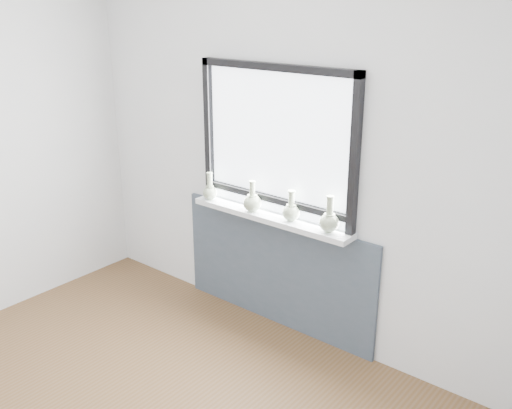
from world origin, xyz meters
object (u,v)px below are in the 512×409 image
Objects in this scene: vase_a at (210,191)px; windowsill at (270,217)px; vase_c at (291,211)px; vase_d at (329,220)px; vase_b at (252,202)px.

windowsill is at bearing 2.96° from vase_a.
windowsill is 0.20m from vase_c.
vase_c reaches higher than vase_a.
windowsill is 0.57m from vase_a.
vase_d reaches higher than windowsill.
vase_a is at bearing -177.04° from windowsill.
vase_b is 0.33m from vase_c.
vase_a is 1.06m from vase_d.
vase_b is 1.05× the size of vase_c.
vase_d is at bearing -0.68° from windowsill.
vase_a is 0.98× the size of vase_c.
vase_b is (-0.14, -0.03, 0.09)m from windowsill.
vase_c is (0.74, 0.03, 0.00)m from vase_a.
vase_b is 0.92× the size of vase_d.
vase_c is at bearing 2.28° from vase_a.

